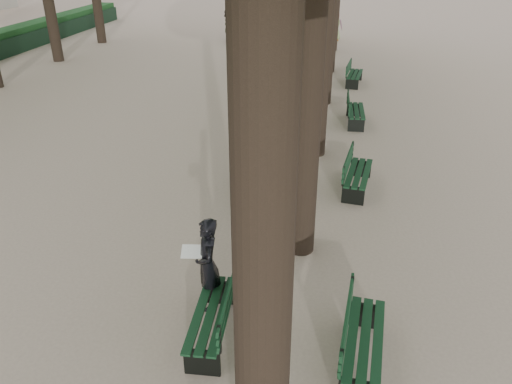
# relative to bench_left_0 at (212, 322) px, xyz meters

# --- Properties ---
(ground) EXTENTS (120.00, 120.00, 0.00)m
(ground) POSITION_rel_bench_left_0_xyz_m (-0.37, -0.34, -0.27)
(ground) COLOR #BEA690
(ground) RESTS_ON ground
(bench_left_0) EXTENTS (0.66, 1.83, 0.92)m
(bench_left_0) POSITION_rel_bench_left_0_xyz_m (0.00, 0.00, 0.00)
(bench_left_0) COLOR black
(bench_left_0) RESTS_ON ground
(bench_left_1) EXTENTS (0.63, 1.82, 0.92)m
(bench_left_1) POSITION_rel_bench_left_0_xyz_m (0.00, 5.21, 0.00)
(bench_left_1) COLOR black
(bench_left_1) RESTS_ON ground
(bench_left_2) EXTENTS (0.77, 1.85, 0.92)m
(bench_left_2) POSITION_rel_bench_left_0_xyz_m (-0.00, 10.17, 0.00)
(bench_left_2) COLOR black
(bench_left_2) RESTS_ON ground
(bench_left_3) EXTENTS (0.62, 1.81, 0.92)m
(bench_left_3) POSITION_rel_bench_left_0_xyz_m (0.00, 14.75, 0.00)
(bench_left_3) COLOR black
(bench_left_3) RESTS_ON ground
(bench_right_0) EXTENTS (0.73, 1.84, 0.92)m
(bench_right_0) POSITION_rel_bench_left_0_xyz_m (2.27, -0.18, 0.00)
(bench_right_0) COLOR black
(bench_right_0) RESTS_ON ground
(bench_right_1) EXTENTS (0.80, 1.86, 0.92)m
(bench_right_1) POSITION_rel_bench_left_0_xyz_m (2.27, 5.52, 0.00)
(bench_right_1) COLOR black
(bench_right_1) RESTS_ON ground
(bench_right_2) EXTENTS (0.63, 1.82, 0.92)m
(bench_right_2) POSITION_rel_bench_left_0_xyz_m (2.27, 10.48, 0.00)
(bench_right_2) COLOR black
(bench_right_2) RESTS_ON ground
(bench_right_3) EXTENTS (0.77, 1.85, 0.92)m
(bench_right_3) POSITION_rel_bench_left_0_xyz_m (2.27, 15.52, 0.00)
(bench_right_3) COLOR black
(bench_right_3) RESTS_ON ground
(man_with_map) EXTENTS (0.71, 0.74, 1.65)m
(man_with_map) POSITION_rel_bench_left_0_xyz_m (-0.23, 0.70, 0.55)
(man_with_map) COLOR black
(man_with_map) RESTS_ON ground
(pedestrian_a) EXTENTS (0.82, 0.59, 1.56)m
(pedestrian_a) POSITION_rel_bench_left_0_xyz_m (-3.53, 24.62, 0.51)
(pedestrian_a) COLOR #262628
(pedestrian_a) RESTS_ON ground
(pedestrian_e) EXTENTS (0.63, 1.78, 1.88)m
(pedestrian_e) POSITION_rel_bench_left_0_xyz_m (-4.99, 24.16, 0.67)
(pedestrian_e) COLOR #262628
(pedestrian_e) RESTS_ON ground
(pedestrian_d) EXTENTS (0.84, 0.35, 1.70)m
(pedestrian_d) POSITION_rel_bench_left_0_xyz_m (1.20, 25.61, 0.58)
(pedestrian_d) COLOR #262628
(pedestrian_d) RESTS_ON ground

